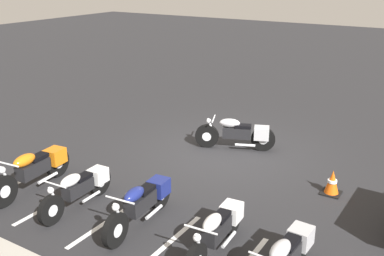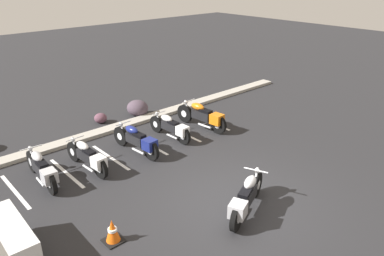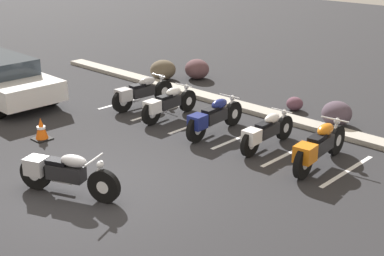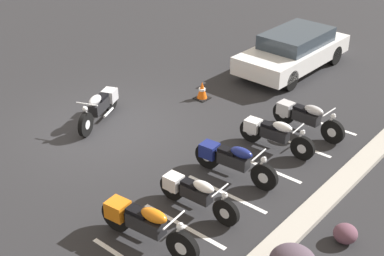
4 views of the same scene
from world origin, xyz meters
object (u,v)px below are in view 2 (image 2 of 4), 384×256
(motorcycle_silver_featured, at_px, (246,198))
(parked_bike_0, at_px, (42,169))
(parked_bike_2, at_px, (137,140))
(landscape_rock_2, at_px, (101,118))
(parked_bike_4, at_px, (203,116))
(parked_bike_1, at_px, (88,157))
(traffic_cone, at_px, (113,231))
(landscape_rock_3, at_px, (138,108))
(parked_bike_3, at_px, (171,127))

(motorcycle_silver_featured, xyz_separation_m, parked_bike_0, (-2.98, 4.50, -0.01))
(parked_bike_2, bearing_deg, landscape_rock_2, -11.61)
(parked_bike_4, distance_m, landscape_rock_2, 3.85)
(parked_bike_1, distance_m, traffic_cone, 3.29)
(landscape_rock_2, relative_size, traffic_cone, 0.86)
(parked_bike_2, xyz_separation_m, parked_bike_4, (2.87, 0.07, 0.03))
(landscape_rock_3, bearing_deg, parked_bike_0, -152.43)
(parked_bike_1, distance_m, parked_bike_3, 3.11)
(parked_bike_2, bearing_deg, landscape_rock_3, -38.69)
(motorcycle_silver_featured, bearing_deg, traffic_cone, 133.88)
(parked_bike_0, xyz_separation_m, traffic_cone, (0.17, -3.26, -0.19))
(landscape_rock_2, bearing_deg, parked_bike_1, -124.56)
(parked_bike_0, bearing_deg, landscape_rock_3, -59.51)
(parked_bike_3, relative_size, parked_bike_4, 0.88)
(landscape_rock_3, bearing_deg, parked_bike_3, -98.26)
(parked_bike_2, relative_size, landscape_rock_2, 4.55)
(parked_bike_0, xyz_separation_m, parked_bike_4, (5.76, -0.14, 0.03))
(parked_bike_1, relative_size, landscape_rock_2, 4.35)
(landscape_rock_3, bearing_deg, traffic_cone, -128.47)
(parked_bike_3, bearing_deg, parked_bike_0, 86.89)
(parked_bike_0, bearing_deg, parked_bike_2, -91.31)
(parked_bike_1, xyz_separation_m, landscape_rock_2, (2.02, 2.94, -0.24))
(parked_bike_0, height_order, landscape_rock_3, parked_bike_0)
(motorcycle_silver_featured, bearing_deg, landscape_rock_2, 65.36)
(parked_bike_4, height_order, landscape_rock_2, parked_bike_4)
(motorcycle_silver_featured, distance_m, parked_bike_2, 4.29)
(parked_bike_3, xyz_separation_m, landscape_rock_3, (0.37, 2.54, -0.10))
(parked_bike_3, xyz_separation_m, traffic_cone, (-4.19, -3.19, -0.16))
(landscape_rock_3, bearing_deg, parked_bike_4, -68.39)
(parked_bike_4, relative_size, landscape_rock_3, 2.67)
(motorcycle_silver_featured, xyz_separation_m, parked_bike_3, (1.38, 4.43, -0.03))
(landscape_rock_3, distance_m, traffic_cone, 7.33)
(parked_bike_1, relative_size, parked_bike_3, 1.03)
(parked_bike_0, bearing_deg, motorcycle_silver_featured, -143.56)
(parked_bike_3, bearing_deg, landscape_rock_2, 18.68)
(parked_bike_1, xyz_separation_m, traffic_cone, (-1.08, -3.10, -0.17))
(motorcycle_silver_featured, relative_size, traffic_cone, 3.72)
(parked_bike_3, distance_m, landscape_rock_3, 2.57)
(parked_bike_2, relative_size, traffic_cone, 3.92)
(parked_bike_1, relative_size, traffic_cone, 3.75)
(parked_bike_4, bearing_deg, parked_bike_0, 82.89)
(landscape_rock_3, bearing_deg, parked_bike_2, -124.37)
(parked_bike_2, relative_size, landscape_rock_3, 2.53)
(landscape_rock_2, bearing_deg, parked_bike_4, -49.55)
(parked_bike_0, distance_m, parked_bike_1, 1.26)
(parked_bike_1, bearing_deg, landscape_rock_3, -56.30)
(parked_bike_0, xyz_separation_m, parked_bike_3, (4.36, -0.07, -0.03))
(motorcycle_silver_featured, height_order, parked_bike_0, motorcycle_silver_featured)
(parked_bike_1, height_order, parked_bike_4, parked_bike_4)
(parked_bike_2, distance_m, traffic_cone, 4.09)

